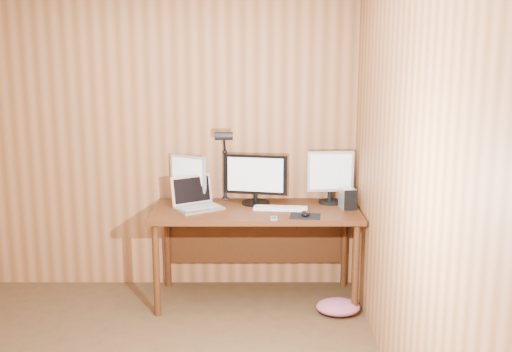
{
  "coord_description": "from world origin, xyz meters",
  "views": [
    {
      "loc": [
        0.92,
        -2.87,
        1.92
      ],
      "look_at": [
        0.93,
        1.58,
        1.02
      ],
      "focal_mm": 42.0,
      "sensor_mm": 36.0,
      "label": 1
    }
  ],
  "objects_px": {
    "phone": "(274,218)",
    "monitor_right": "(330,175)",
    "laptop": "(196,200)",
    "mouse": "(305,213)",
    "speaker": "(343,195)",
    "monitor_center": "(256,179)",
    "desk": "(256,221)",
    "desk_lamp": "(224,155)",
    "monitor_left": "(188,177)",
    "hard_drive": "(347,198)",
    "keyboard": "(281,208)"
  },
  "relations": [
    {
      "from": "laptop",
      "to": "speaker",
      "type": "height_order",
      "value": "laptop"
    },
    {
      "from": "monitor_right",
      "to": "laptop",
      "type": "height_order",
      "value": "monitor_right"
    },
    {
      "from": "hard_drive",
      "to": "phone",
      "type": "xyz_separation_m",
      "value": [
        -0.58,
        -0.31,
        -0.08
      ]
    },
    {
      "from": "speaker",
      "to": "desk_lamp",
      "type": "bearing_deg",
      "value": -179.96
    },
    {
      "from": "monitor_right",
      "to": "mouse",
      "type": "relative_size",
      "value": 3.91
    },
    {
      "from": "desk",
      "to": "desk_lamp",
      "type": "height_order",
      "value": "desk_lamp"
    },
    {
      "from": "monitor_left",
      "to": "mouse",
      "type": "xyz_separation_m",
      "value": [
        0.91,
        -0.44,
        -0.18
      ]
    },
    {
      "from": "mouse",
      "to": "speaker",
      "type": "bearing_deg",
      "value": 71.2
    },
    {
      "from": "laptop",
      "to": "hard_drive",
      "type": "relative_size",
      "value": 2.66
    },
    {
      "from": "monitor_left",
      "to": "desk_lamp",
      "type": "xyz_separation_m",
      "value": [
        0.29,
        0.0,
        0.18
      ]
    },
    {
      "from": "phone",
      "to": "monitor_right",
      "type": "bearing_deg",
      "value": 47.15
    },
    {
      "from": "phone",
      "to": "desk_lamp",
      "type": "distance_m",
      "value": 0.75
    },
    {
      "from": "laptop",
      "to": "monitor_left",
      "type": "bearing_deg",
      "value": 79.24
    },
    {
      "from": "mouse",
      "to": "laptop",
      "type": "bearing_deg",
      "value": -177.72
    },
    {
      "from": "monitor_right",
      "to": "laptop",
      "type": "bearing_deg",
      "value": -175.94
    },
    {
      "from": "laptop",
      "to": "speaker",
      "type": "relative_size",
      "value": 3.72
    },
    {
      "from": "monitor_left",
      "to": "keyboard",
      "type": "bearing_deg",
      "value": 13.83
    },
    {
      "from": "monitor_left",
      "to": "speaker",
      "type": "height_order",
      "value": "monitor_left"
    },
    {
      "from": "monitor_center",
      "to": "phone",
      "type": "distance_m",
      "value": 0.51
    },
    {
      "from": "desk_lamp",
      "to": "desk",
      "type": "bearing_deg",
      "value": -26.18
    },
    {
      "from": "mouse",
      "to": "monitor_right",
      "type": "bearing_deg",
      "value": 79.16
    },
    {
      "from": "monitor_center",
      "to": "phone",
      "type": "bearing_deg",
      "value": -62.1
    },
    {
      "from": "speaker",
      "to": "desk_lamp",
      "type": "relative_size",
      "value": 0.19
    },
    {
      "from": "hard_drive",
      "to": "phone",
      "type": "distance_m",
      "value": 0.66
    },
    {
      "from": "monitor_center",
      "to": "laptop",
      "type": "height_order",
      "value": "monitor_center"
    },
    {
      "from": "laptop",
      "to": "desk_lamp",
      "type": "xyz_separation_m",
      "value": [
        0.22,
        0.19,
        0.32
      ]
    },
    {
      "from": "monitor_center",
      "to": "phone",
      "type": "relative_size",
      "value": 5.39
    },
    {
      "from": "laptop",
      "to": "speaker",
      "type": "xyz_separation_m",
      "value": [
        1.18,
        0.2,
        -0.0
      ]
    },
    {
      "from": "desk",
      "to": "phone",
      "type": "height_order",
      "value": "phone"
    },
    {
      "from": "laptop",
      "to": "mouse",
      "type": "relative_size",
      "value": 3.99
    },
    {
      "from": "keyboard",
      "to": "mouse",
      "type": "bearing_deg",
      "value": -43.26
    },
    {
      "from": "monitor_center",
      "to": "monitor_left",
      "type": "relative_size",
      "value": 1.32
    },
    {
      "from": "monitor_center",
      "to": "desk_lamp",
      "type": "xyz_separation_m",
      "value": [
        -0.25,
        0.06,
        0.18
      ]
    },
    {
      "from": "monitor_right",
      "to": "speaker",
      "type": "height_order",
      "value": "monitor_right"
    },
    {
      "from": "monitor_right",
      "to": "phone",
      "type": "relative_size",
      "value": 4.52
    },
    {
      "from": "monitor_left",
      "to": "hard_drive",
      "type": "distance_m",
      "value": 1.28
    },
    {
      "from": "keyboard",
      "to": "phone",
      "type": "xyz_separation_m",
      "value": [
        -0.06,
        -0.28,
        -0.0
      ]
    },
    {
      "from": "monitor_right",
      "to": "mouse",
      "type": "xyz_separation_m",
      "value": [
        -0.23,
        -0.4,
        -0.2
      ]
    },
    {
      "from": "monitor_center",
      "to": "hard_drive",
      "type": "distance_m",
      "value": 0.74
    },
    {
      "from": "monitor_center",
      "to": "laptop",
      "type": "bearing_deg",
      "value": -152.64
    },
    {
      "from": "phone",
      "to": "desk_lamp",
      "type": "bearing_deg",
      "value": 127.8
    },
    {
      "from": "monitor_center",
      "to": "laptop",
      "type": "xyz_separation_m",
      "value": [
        -0.47,
        -0.13,
        -0.14
      ]
    },
    {
      "from": "monitor_center",
      "to": "speaker",
      "type": "distance_m",
      "value": 0.73
    },
    {
      "from": "monitor_center",
      "to": "monitor_left",
      "type": "xyz_separation_m",
      "value": [
        -0.54,
        0.06,
        -0.0
      ]
    },
    {
      "from": "monitor_left",
      "to": "laptop",
      "type": "distance_m",
      "value": 0.25
    },
    {
      "from": "desk_lamp",
      "to": "laptop",
      "type": "bearing_deg",
      "value": -133.77
    },
    {
      "from": "monitor_center",
      "to": "laptop",
      "type": "distance_m",
      "value": 0.51
    },
    {
      "from": "monitor_center",
      "to": "keyboard",
      "type": "xyz_separation_m",
      "value": [
        0.19,
        -0.18,
        -0.2
      ]
    },
    {
      "from": "monitor_left",
      "to": "monitor_right",
      "type": "height_order",
      "value": "monitor_right"
    },
    {
      "from": "monitor_center",
      "to": "keyboard",
      "type": "bearing_deg",
      "value": -30.93
    }
  ]
}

